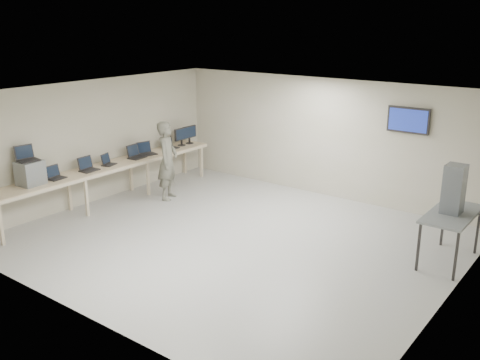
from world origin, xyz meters
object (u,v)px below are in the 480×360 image
Objects in this scene: workbench at (109,168)px; side_table at (452,217)px; soldier at (168,161)px; equipment_box at (30,173)px.

side_table is (7.19, 1.47, 0.02)m from workbench.
workbench is 7.34m from side_table.
workbench is at bearing 114.99° from soldier.
soldier is (0.85, 1.02, 0.10)m from workbench.
side_table is at bearing -110.84° from soldier.
workbench is 1.33m from soldier.
equipment_box is (-0.06, -1.92, 0.32)m from workbench.
side_table is (6.33, 0.45, -0.08)m from soldier.
equipment_box is 0.32× the size of side_table.
soldier is at bearing 49.93° from workbench.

